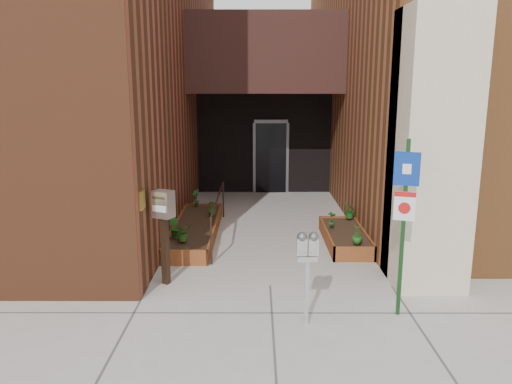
{
  "coord_description": "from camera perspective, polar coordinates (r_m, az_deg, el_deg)",
  "views": [
    {
      "loc": [
        -0.21,
        -7.67,
        3.25
      ],
      "look_at": [
        -0.24,
        1.8,
        1.19
      ],
      "focal_mm": 35.0,
      "sensor_mm": 36.0,
      "label": 1
    }
  ],
  "objects": [
    {
      "name": "shrub_right_c",
      "position": [
        11.31,
        10.65,
        -2.1
      ],
      "size": [
        0.45,
        0.45,
        0.36
      ],
      "primitive_type": "imported",
      "rotation": [
        0.0,
        0.0,
        4.02
      ],
      "color": "#1C4E16",
      "rests_on": "planter_right"
    },
    {
      "name": "planter_left",
      "position": [
        10.91,
        -6.93,
        -4.4
      ],
      "size": [
        0.9,
        3.6,
        0.3
      ],
      "color": "maroon",
      "rests_on": "ground"
    },
    {
      "name": "parking_meter",
      "position": [
        6.77,
        5.91,
        -7.0
      ],
      "size": [
        0.29,
        0.14,
        1.32
      ],
      "color": "#AEAEB1",
      "rests_on": "ground"
    },
    {
      "name": "ground",
      "position": [
        8.33,
        1.62,
        -10.66
      ],
      "size": [
        80.0,
        80.0,
        0.0
      ],
      "primitive_type": "plane",
      "color": "#9E9991",
      "rests_on": "ground"
    },
    {
      "name": "shrub_right_a",
      "position": [
        9.58,
        11.52,
        -4.8
      ],
      "size": [
        0.21,
        0.21,
        0.35
      ],
      "primitive_type": "imported",
      "rotation": [
        0.0,
        0.0,
        1.47
      ],
      "color": "#205618",
      "rests_on": "planter_right"
    },
    {
      "name": "handrail",
      "position": [
        10.65,
        -4.38,
        -1.33
      ],
      "size": [
        0.04,
        3.34,
        0.9
      ],
      "color": "black",
      "rests_on": "ground"
    },
    {
      "name": "shrub_left_d",
      "position": [
        12.37,
        -6.88,
        -0.61
      ],
      "size": [
        0.31,
        0.31,
        0.41
      ],
      "primitive_type": "imported",
      "rotation": [
        0.0,
        0.0,
        5.49
      ],
      "color": "#1B611F",
      "rests_on": "planter_left"
    },
    {
      "name": "shrub_right_b",
      "position": [
        10.57,
        8.65,
        -3.09
      ],
      "size": [
        0.24,
        0.24,
        0.34
      ],
      "primitive_type": "imported",
      "rotation": [
        0.0,
        0.0,
        2.69
      ],
      "color": "#1A5919",
      "rests_on": "planter_right"
    },
    {
      "name": "shrub_left_b",
      "position": [
        9.94,
        -9.37,
        -4.02
      ],
      "size": [
        0.29,
        0.29,
        0.37
      ],
      "primitive_type": "imported",
      "rotation": [
        0.0,
        0.0,
        2.44
      ],
      "color": "#1E5618",
      "rests_on": "planter_left"
    },
    {
      "name": "planter_right",
      "position": [
        10.51,
        10.11,
        -5.15
      ],
      "size": [
        0.8,
        2.2,
        0.3
      ],
      "color": "maroon",
      "rests_on": "ground"
    },
    {
      "name": "shrub_left_c",
      "position": [
        11.45,
        -5.07,
        -1.83
      ],
      "size": [
        0.25,
        0.25,
        0.33
      ],
      "primitive_type": "imported",
      "rotation": [
        0.0,
        0.0,
        3.65
      ],
      "color": "#205718",
      "rests_on": "planter_left"
    },
    {
      "name": "architecture",
      "position": [
        14.67,
        0.27,
        19.07
      ],
      "size": [
        20.0,
        14.6,
        10.0
      ],
      "color": "brown",
      "rests_on": "ground"
    },
    {
      "name": "shrub_left_a",
      "position": [
        9.65,
        -8.37,
        -4.49
      ],
      "size": [
        0.47,
        0.47,
        0.37
      ],
      "primitive_type": "imported",
      "rotation": [
        0.0,
        0.0,
        0.78
      ],
      "color": "#255017",
      "rests_on": "planter_left"
    },
    {
      "name": "sign_post",
      "position": [
        7.14,
        16.59,
        -1.95
      ],
      "size": [
        0.34,
        0.13,
        2.53
      ],
      "color": "black",
      "rests_on": "ground"
    },
    {
      "name": "payment_dropbox",
      "position": [
        8.19,
        -10.49,
        -2.87
      ],
      "size": [
        0.38,
        0.34,
        1.58
      ],
      "color": "black",
      "rests_on": "ground"
    }
  ]
}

